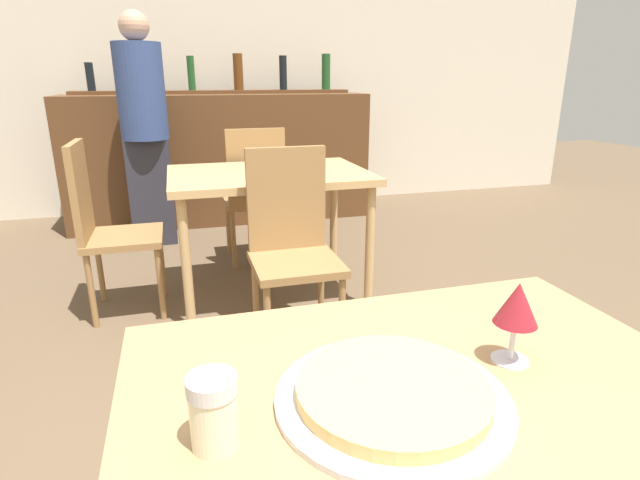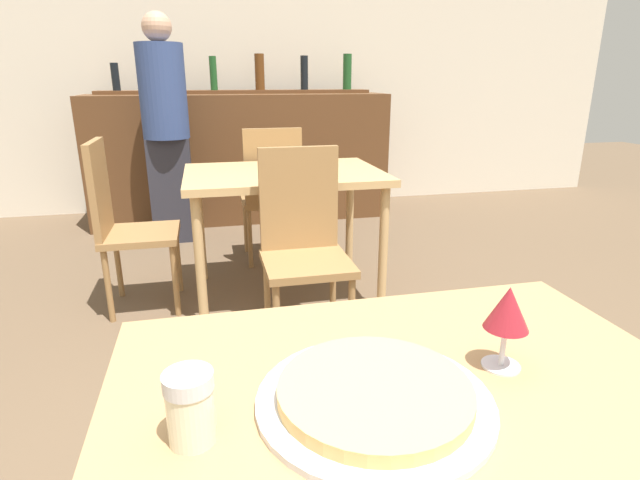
{
  "view_description": "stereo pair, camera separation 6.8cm",
  "coord_description": "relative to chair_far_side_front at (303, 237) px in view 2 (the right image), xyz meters",
  "views": [
    {
      "loc": [
        -0.38,
        -0.65,
        1.24
      ],
      "look_at": [
        -0.04,
        0.55,
        0.84
      ],
      "focal_mm": 28.0,
      "sensor_mm": 36.0,
      "label": 1
    },
    {
      "loc": [
        -0.32,
        -0.67,
        1.24
      ],
      "look_at": [
        -0.04,
        0.55,
        0.84
      ],
      "focal_mm": 28.0,
      "sensor_mm": 36.0,
      "label": 2
    }
  ],
  "objects": [
    {
      "name": "pizza_tray",
      "position": [
        -0.18,
        -1.56,
        0.23
      ],
      "size": [
        0.39,
        0.39,
        0.04
      ],
      "color": "silver",
      "rests_on": "dining_table_near"
    },
    {
      "name": "bar_back_shelf",
      "position": [
        -0.06,
        2.49,
        0.65
      ],
      "size": [
        2.39,
        0.24,
        0.34
      ],
      "color": "brown",
      "rests_on": "bar_counter"
    },
    {
      "name": "chair_far_side_back",
      "position": [
        -0.0,
        1.11,
        0.0
      ],
      "size": [
        0.4,
        0.4,
        0.94
      ],
      "rotation": [
        0.0,
        0.0,
        3.14
      ],
      "color": "olive",
      "rests_on": "ground_plane"
    },
    {
      "name": "dining_table_near",
      "position": [
        -0.11,
        -1.54,
        0.12
      ],
      "size": [
        1.04,
        0.76,
        0.74
      ],
      "color": "#A87F51",
      "rests_on": "ground_plane"
    },
    {
      "name": "person_standing",
      "position": [
        -0.7,
        1.77,
        0.39
      ],
      "size": [
        0.34,
        0.34,
        1.69
      ],
      "color": "#2D2D38",
      "rests_on": "ground_plane"
    },
    {
      "name": "wall_back",
      "position": [
        -0.11,
        2.86,
        0.88
      ],
      "size": [
        8.0,
        0.05,
        2.8
      ],
      "color": "silver",
      "rests_on": "ground_plane"
    },
    {
      "name": "cheese_shaker",
      "position": [
        -0.47,
        -1.58,
        0.27
      ],
      "size": [
        0.07,
        0.07,
        0.11
      ],
      "color": "beige",
      "rests_on": "dining_table_near"
    },
    {
      "name": "wine_glass",
      "position": [
        0.08,
        -1.5,
        0.32
      ],
      "size": [
        0.08,
        0.08,
        0.16
      ],
      "color": "silver",
      "rests_on": "dining_table_near"
    },
    {
      "name": "chair_far_side_left",
      "position": [
        -0.89,
        0.55,
        0.0
      ],
      "size": [
        0.4,
        0.4,
        0.94
      ],
      "rotation": [
        0.0,
        0.0,
        1.57
      ],
      "color": "olive",
      "rests_on": "ground_plane"
    },
    {
      "name": "dining_table_far",
      "position": [
        0.0,
        0.55,
        0.13
      ],
      "size": [
        1.1,
        0.78,
        0.74
      ],
      "color": "tan",
      "rests_on": "ground_plane"
    },
    {
      "name": "bar_counter",
      "position": [
        -0.11,
        2.35,
        0.03
      ],
      "size": [
        2.6,
        0.56,
        1.11
      ],
      "color": "brown",
      "rests_on": "ground_plane"
    },
    {
      "name": "chair_far_side_front",
      "position": [
        0.0,
        0.0,
        0.0
      ],
      "size": [
        0.4,
        0.4,
        0.94
      ],
      "color": "olive",
      "rests_on": "ground_plane"
    }
  ]
}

